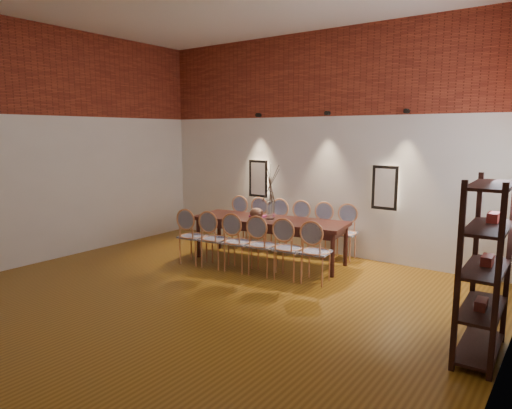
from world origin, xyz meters
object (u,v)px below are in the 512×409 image
Objects in this scene: chair_near_a at (193,236)px; chair_far_c at (275,226)px; chair_far_e at (320,231)px; book at (258,216)px; bowl at (257,213)px; chair_far_d at (297,228)px; chair_near_d at (263,245)px; chair_far_f at (344,233)px; chair_near_f at (316,252)px; shelving_rack at (485,269)px; dining_table at (270,240)px; chair_near_b at (215,239)px; vase at (270,210)px; chair_far_a at (235,222)px; chair_near_e at (288,248)px; chair_far_b at (255,224)px; chair_near_c at (238,242)px.

chair_near_a is 1.00× the size of chair_far_c.
chair_far_e reaches higher than book.
chair_far_e is 1.23m from bowl.
chair_far_d is at bearing 67.51° from bowl.
chair_near_d is at bearing -47.41° from bowl.
chair_far_d is (-0.20, 1.40, 0.00)m from chair_near_d.
chair_far_f is 1.54m from book.
chair_far_c is 3.62× the size of book.
chair_far_c is at bearing 57.97° from chair_near_a.
shelving_rack is (2.41, -1.03, 0.43)m from chair_near_f.
dining_table is 0.75m from chair_far_c.
chair_near_d is 1.67m from chair_far_f.
chair_far_d is at bearing 61.29° from book.
shelving_rack is (3.05, -2.36, 0.43)m from chair_far_e.
chair_near_a is at bearing -180.00° from chair_near_b.
chair_near_b is at bearing -125.60° from vase.
chair_near_a and chair_far_a have the same top height.
chair_near_f is 1.37m from vase.
chair_near_a is at bearing -129.41° from book.
chair_near_e and chair_far_b have the same top height.
chair_near_b and chair_far_a have the same top height.
vase reaches higher than chair_near_e.
bowl is (-0.23, -0.08, -0.06)m from vase.
chair_far_a is at bearing 0.00° from chair_far_b.
chair_near_a is 3.13× the size of vase.
chair_near_c is at bearing -107.37° from dining_table.
vase reaches higher than dining_table.
chair_far_b is at bearing -180.00° from chair_far_a.
vase is at bearing 147.76° from chair_far_a.
chair_far_e is 3.13× the size of vase.
chair_near_e is 3.92× the size of bowl.
chair_near_c reaches higher than book.
chair_near_d is 3.43m from shelving_rack.
chair_far_f is (1.11, 1.59, 0.00)m from chair_near_c.
chair_far_d reaches higher than bowl.
dining_table is 2.82× the size of chair_near_c.
chair_near_e is at bearing 90.00° from chair_far_e.
chair_near_c is 1.00× the size of chair_far_b.
chair_far_c is 0.44m from chair_far_d.
chair_near_a is 1.00× the size of chair_near_b.
chair_far_c is at bearing 0.00° from chair_far_f.
chair_near_f is at bearing -18.00° from bowl.
vase is at bearing 154.64° from shelving_rack.
chair_far_e and chair_far_f have the same top height.
bowl is at bearing 157.02° from shelving_rack.
chair_near_b is (0.44, 0.06, 0.00)m from chair_near_a.
chair_far_c is (0.44, 0.06, 0.00)m from chair_far_b.
chair_far_d and chair_far_e have the same top height.
book is (0.29, 0.82, 0.30)m from chair_near_b.
chair_near_d is at bearing -49.50° from book.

